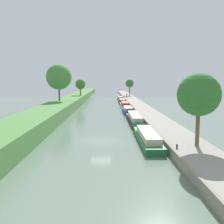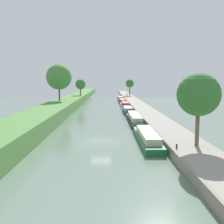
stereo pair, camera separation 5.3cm
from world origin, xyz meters
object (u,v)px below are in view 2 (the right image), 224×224
Objects in this scene: narrowboat_cream at (125,105)px; mooring_bollard_near at (177,146)px; narrowboat_teal at (122,101)px; narrowboat_blue at (127,110)px; narrowboat_green at (146,136)px; mooring_bollard_far at (124,96)px; narrowboat_maroon at (120,98)px; person_walking at (127,95)px; narrowboat_black at (134,118)px.

narrowboat_cream is 27.78× the size of mooring_bollard_near.
narrowboat_blue is at bearing -90.13° from narrowboat_teal.
narrowboat_green is 30.26× the size of mooring_bollard_far.
narrowboat_teal is 14.68m from narrowboat_maroon.
mooring_bollard_near reaches higher than narrowboat_teal.
narrowboat_green reaches higher than narrowboat_maroon.
narrowboat_green is at bearing -89.84° from narrowboat_cream.
mooring_bollard_near is (-0.49, -74.10, -0.65)m from person_walking.
mooring_bollard_far reaches higher than narrowboat_maroon.
narrowboat_teal is 35.01× the size of mooring_bollard_near.
narrowboat_cream is at bearing -90.08° from narrowboat_teal.
narrowboat_cream is 48.15m from mooring_bollard_near.
narrowboat_blue is 44.71m from mooring_bollard_far.
narrowboat_black is 54.65m from narrowboat_maroon.
person_walking reaches higher than narrowboat_cream.
person_walking reaches higher than narrowboat_green.
narrowboat_maroon is 22.74× the size of mooring_bollard_far.
narrowboat_blue is 1.04× the size of narrowboat_maroon.
mooring_bollard_near is (1.87, -7.24, 0.58)m from narrowboat_green.
mooring_bollard_far reaches higher than narrowboat_blue.
person_walking is at bearing 87.36° from narrowboat_black.
narrowboat_cream reaches higher than narrowboat_green.
narrowboat_blue is at bearing -93.85° from person_walking.
person_walking is 7.33m from mooring_bollard_far.
narrowboat_cream is (0.04, 11.38, 0.09)m from narrowboat_blue.
narrowboat_green reaches higher than mooring_bollard_near.
narrowboat_blue is at bearing 90.61° from narrowboat_black.
narrowboat_teal is 9.49× the size of person_walking.
narrowboat_teal is 18.79m from mooring_bollard_far.
mooring_bollard_near is 1.00× the size of mooring_bollard_far.
narrowboat_green is 0.86× the size of narrowboat_teal.
narrowboat_green is 74.18m from mooring_bollard_far.
narrowboat_green is 40.87m from narrowboat_cream.
narrowboat_green is 1.33× the size of narrowboat_maroon.
narrowboat_teal is (-0.09, 55.47, -0.06)m from narrowboat_green.
narrowboat_teal is (0.02, 14.60, -0.07)m from narrowboat_cream.
narrowboat_blue is at bearing 93.16° from mooring_bollard_near.
narrowboat_black reaches higher than narrowboat_teal.
narrowboat_green is 0.83× the size of narrowboat_black.
narrowboat_blue is 11.38m from narrowboat_cream.
narrowboat_blue reaches higher than narrowboat_teal.
narrowboat_black reaches higher than narrowboat_maroon.
person_walking reaches higher than narrowboat_teal.
mooring_bollard_near reaches higher than narrowboat_blue.
narrowboat_black is 13.99m from narrowboat_blue.
mooring_bollard_far is at bearing 64.42° from narrowboat_maroon.
narrowboat_blue is (-0.15, 13.99, -0.09)m from narrowboat_black.
narrowboat_black is 1.31× the size of narrowboat_cream.
narrowboat_black is at bearing -89.39° from narrowboat_blue.
narrowboat_green is 8.20× the size of person_walking.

